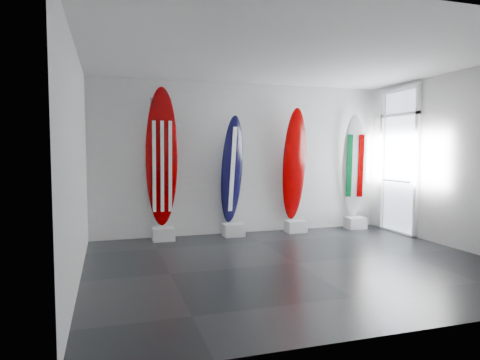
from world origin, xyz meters
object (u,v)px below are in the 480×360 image
object	(u,v)px
surfboard_navy	(232,170)
surfboard_swiss	(294,165)
surfboard_italy	(354,166)
surfboard_usa	(162,158)

from	to	relation	value
surfboard_navy	surfboard_swiss	size ratio (longest dim) A/B	0.92
surfboard_italy	surfboard_swiss	bearing A→B (deg)	-158.85
surfboard_usa	surfboard_italy	distance (m)	4.07
surfboard_navy	surfboard_italy	bearing A→B (deg)	-16.09
surfboard_usa	surfboard_navy	xyz separation A→B (m)	(1.35, 0.00, -0.24)
surfboard_navy	surfboard_italy	distance (m)	2.72
surfboard_usa	surfboard_navy	size ratio (longest dim) A/B	1.23
surfboard_italy	surfboard_usa	bearing A→B (deg)	-158.85
surfboard_swiss	surfboard_italy	world-z (taller)	surfboard_swiss
surfboard_navy	surfboard_swiss	xyz separation A→B (m)	(1.32, 0.00, 0.09)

